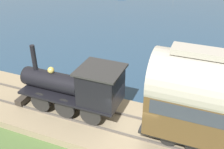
# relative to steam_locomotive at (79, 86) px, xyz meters

# --- Properties ---
(ground_plane) EXTENTS (200.00, 200.00, 0.00)m
(ground_plane) POSITION_rel_steam_locomotive_xyz_m (-0.16, -3.19, -2.21)
(ground_plane) COLOR #476033
(rail_embankment) EXTENTS (4.42, 56.00, 0.54)m
(rail_embankment) POSITION_rel_steam_locomotive_xyz_m (0.00, -3.19, -2.00)
(rail_embankment) COLOR #84755B
(rail_embankment) RESTS_ON ground
(steam_locomotive) EXTENTS (2.06, 6.06, 3.53)m
(steam_locomotive) POSITION_rel_steam_locomotive_xyz_m (0.00, 0.00, 0.00)
(steam_locomotive) COLOR black
(steam_locomotive) RESTS_ON rail_embankment
(rowboat_mid_harbor) EXTENTS (2.26, 2.23, 0.51)m
(rowboat_mid_harbor) POSITION_rel_steam_locomotive_xyz_m (6.92, -5.74, -1.95)
(rowboat_mid_harbor) COLOR silver
(rowboat_mid_harbor) RESTS_ON harbor_water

